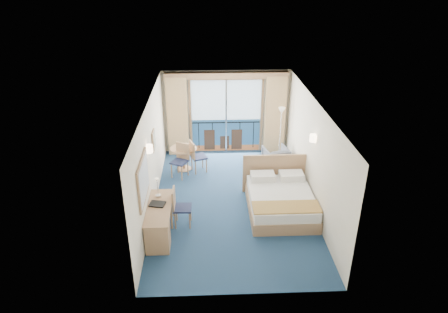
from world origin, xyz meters
TOP-DOWN VIEW (x-y plane):
  - floor at (0.00, 0.00)m, footprint 6.50×6.50m
  - room_walls at (0.00, 0.00)m, footprint 4.04×6.54m
  - balcony_door at (-0.01, 3.22)m, footprint 2.36×0.03m
  - curtain_left at (-1.55, 3.07)m, footprint 0.65×0.22m
  - curtain_right at (1.55, 3.07)m, footprint 0.65×0.22m
  - pelmet at (0.00, 3.10)m, footprint 3.80×0.25m
  - mirror at (-1.97, -1.50)m, footprint 0.05×1.25m
  - wall_print at (-1.97, 0.45)m, footprint 0.04×0.42m
  - sconce_left at (-1.94, -0.60)m, footprint 0.18×0.18m
  - sconce_right at (1.94, -0.15)m, footprint 0.18×0.18m
  - bed at (1.19, -0.43)m, footprint 1.74×2.07m
  - nightstand at (1.77, 0.85)m, footprint 0.42×0.40m
  - phone at (1.73, 0.84)m, footprint 0.20×0.18m
  - armchair at (1.46, 1.97)m, footprint 0.83×0.84m
  - floor_lamp at (1.67, 2.61)m, footprint 0.23×0.23m
  - desk at (-1.72, -1.71)m, footprint 0.54×1.56m
  - desk_chair at (-1.31, -0.95)m, footprint 0.44×0.43m
  - folder at (-1.77, -1.20)m, footprint 0.39×0.32m
  - desk_lamp at (-1.79, -0.85)m, footprint 0.12×0.12m
  - round_table at (-1.34, 1.92)m, footprint 0.78×0.78m
  - table_chair_a at (-0.96, 1.75)m, footprint 0.55×0.54m
  - table_chair_b at (-1.39, 1.53)m, footprint 0.58×0.59m

SIDE VIEW (x-z plane):
  - floor at x=0.00m, z-range 0.00..0.00m
  - nightstand at x=1.77m, z-range 0.00..0.55m
  - bed at x=1.19m, z-range -0.24..0.85m
  - armchair at x=1.46m, z-range 0.00..0.64m
  - desk at x=-1.72m, z-range 0.04..0.77m
  - round_table at x=-1.34m, z-range 0.18..0.88m
  - desk_chair at x=-1.31m, z-range 0.06..1.03m
  - table_chair_a at x=-0.96m, z-range 0.06..1.05m
  - table_chair_b at x=-1.39m, z-range 0.06..1.06m
  - phone at x=1.73m, z-range 0.55..0.62m
  - folder at x=-1.77m, z-range 0.73..0.76m
  - desk_lamp at x=-1.79m, z-range 0.85..1.31m
  - balcony_door at x=-0.01m, z-range -0.12..2.40m
  - curtain_left at x=-1.55m, z-range 0.00..2.55m
  - curtain_right at x=1.55m, z-range 0.00..2.55m
  - floor_lamp at x=1.67m, z-range 0.44..2.12m
  - mirror at x=-1.97m, z-range 1.08..2.03m
  - wall_print at x=-1.97m, z-range 1.34..1.86m
  - room_walls at x=0.00m, z-range 0.42..3.14m
  - sconce_left at x=-1.94m, z-range 1.76..1.94m
  - sconce_right at x=1.94m, z-range 1.76..1.94m
  - pelmet at x=0.00m, z-range 2.49..2.67m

